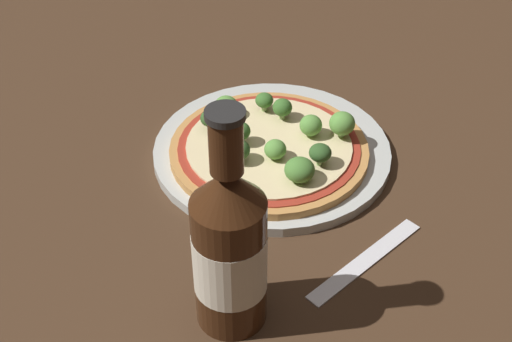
# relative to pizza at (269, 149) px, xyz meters

# --- Properties ---
(ground_plane) EXTENTS (3.00, 3.00, 0.00)m
(ground_plane) POSITION_rel_pizza_xyz_m (0.01, 0.02, -0.02)
(ground_plane) COLOR #3D2819
(plate) EXTENTS (0.29, 0.29, 0.01)m
(plate) POSITION_rel_pizza_xyz_m (-0.01, 0.01, -0.01)
(plate) COLOR #B2B7B2
(plate) RESTS_ON ground_plane
(pizza) EXTENTS (0.24, 0.24, 0.01)m
(pizza) POSITION_rel_pizza_xyz_m (0.00, 0.00, 0.00)
(pizza) COLOR #B77F42
(pizza) RESTS_ON plate
(broccoli_floret_0) EXTENTS (0.02, 0.02, 0.03)m
(broccoli_floret_0) POSITION_rel_pizza_xyz_m (-0.02, -0.03, 0.02)
(broccoli_floret_0) COLOR #89A866
(broccoli_floret_0) RESTS_ON pizza
(broccoli_floret_1) EXTENTS (0.03, 0.03, 0.03)m
(broccoli_floret_1) POSITION_rel_pizza_xyz_m (-0.08, -0.02, 0.02)
(broccoli_floret_1) COLOR #89A866
(broccoli_floret_1) RESTS_ON pizza
(broccoli_floret_2) EXTENTS (0.03, 0.03, 0.03)m
(broccoli_floret_2) POSITION_rel_pizza_xyz_m (0.01, 0.05, 0.02)
(broccoli_floret_2) COLOR #89A866
(broccoli_floret_2) RESTS_ON pizza
(broccoli_floret_3) EXTENTS (0.03, 0.03, 0.03)m
(broccoli_floret_3) POSITION_rel_pizza_xyz_m (0.06, 0.03, 0.02)
(broccoli_floret_3) COLOR #89A866
(broccoli_floret_3) RESTS_ON pizza
(broccoli_floret_4) EXTENTS (0.02, 0.02, 0.03)m
(broccoli_floret_4) POSITION_rel_pizza_xyz_m (-0.04, 0.04, 0.02)
(broccoli_floret_4) COLOR #89A866
(broccoli_floret_4) RESTS_ON pizza
(broccoli_floret_5) EXTENTS (0.03, 0.03, 0.03)m
(broccoli_floret_5) POSITION_rel_pizza_xyz_m (0.01, -0.05, 0.02)
(broccoli_floret_5) COLOR #89A866
(broccoli_floret_5) RESTS_ON pizza
(broccoli_floret_6) EXTENTS (0.03, 0.03, 0.03)m
(broccoli_floret_6) POSITION_rel_pizza_xyz_m (0.07, 0.00, 0.02)
(broccoli_floret_6) COLOR #89A866
(broccoli_floret_6) RESTS_ON pizza
(broccoli_floret_7) EXTENTS (0.03, 0.03, 0.02)m
(broccoli_floret_7) POSITION_rel_pizza_xyz_m (0.03, -0.01, 0.02)
(broccoli_floret_7) COLOR #89A866
(broccoli_floret_7) RESTS_ON pizza
(broccoli_floret_8) EXTENTS (0.02, 0.02, 0.02)m
(broccoli_floret_8) POSITION_rel_pizza_xyz_m (-0.07, 0.03, 0.02)
(broccoli_floret_8) COLOR #89A866
(broccoli_floret_8) RESTS_ON pizza
(broccoli_floret_9) EXTENTS (0.03, 0.03, 0.03)m
(broccoli_floret_9) POSITION_rel_pizza_xyz_m (-0.06, -0.05, 0.02)
(broccoli_floret_9) COLOR #89A866
(broccoli_floret_9) RESTS_ON pizza
(broccoli_floret_10) EXTENTS (0.03, 0.03, 0.03)m
(broccoli_floret_10) POSITION_rel_pizza_xyz_m (0.02, 0.08, 0.03)
(broccoli_floret_10) COLOR #89A866
(broccoli_floret_10) RESTS_ON pizza
(beer_bottle) EXTENTS (0.07, 0.07, 0.23)m
(beer_bottle) POSITION_rel_pizza_xyz_m (0.19, -0.14, 0.07)
(beer_bottle) COLOR #381E0F
(beer_bottle) RESTS_ON ground_plane
(fork) EXTENTS (0.06, 0.16, 0.00)m
(fork) POSITION_rel_pizza_xyz_m (0.19, 0.01, -0.02)
(fork) COLOR silver
(fork) RESTS_ON ground_plane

